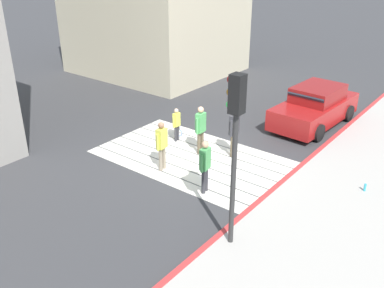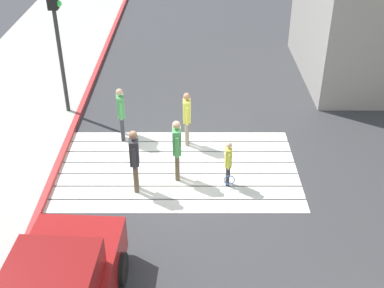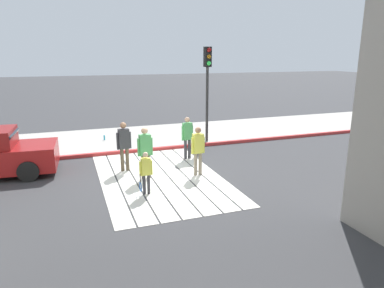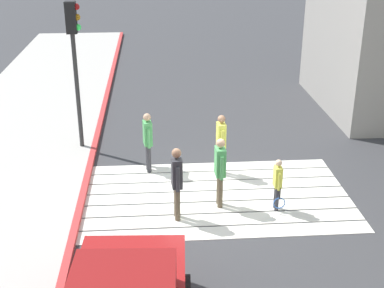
# 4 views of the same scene
# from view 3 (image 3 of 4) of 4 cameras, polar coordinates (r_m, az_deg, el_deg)

# --- Properties ---
(ground_plane) EXTENTS (120.00, 120.00, 0.00)m
(ground_plane) POSITION_cam_3_polar(r_m,az_deg,el_deg) (11.60, -5.27, -5.39)
(ground_plane) COLOR #38383A
(crosswalk_stripes) EXTENTS (6.40, 3.80, 0.01)m
(crosswalk_stripes) POSITION_cam_3_polar(r_m,az_deg,el_deg) (11.60, -5.27, -5.36)
(crosswalk_stripes) COLOR silver
(crosswalk_stripes) RESTS_ON ground
(sidewalk_west) EXTENTS (4.80, 40.00, 0.12)m
(sidewalk_west) POSITION_cam_3_polar(r_m,az_deg,el_deg) (16.85, -10.11, 0.95)
(sidewalk_west) COLOR #ADA8A0
(sidewalk_west) RESTS_ON ground
(curb_painted) EXTENTS (0.16, 40.00, 0.13)m
(curb_painted) POSITION_cam_3_polar(r_m,az_deg,el_deg) (14.61, -8.51, -1.04)
(curb_painted) COLOR #BC3333
(curb_painted) RESTS_ON ground
(traffic_light_corner) EXTENTS (0.39, 0.28, 4.24)m
(traffic_light_corner) POSITION_cam_3_polar(r_m,az_deg,el_deg) (15.34, 2.56, 11.10)
(traffic_light_corner) COLOR #2D2D2D
(traffic_light_corner) RESTS_ON ground
(water_bottle) EXTENTS (0.07, 0.07, 0.22)m
(water_bottle) POSITION_cam_3_polar(r_m,az_deg,el_deg) (16.45, -14.12, 1.01)
(water_bottle) COLOR #33A5BF
(water_bottle) RESTS_ON sidewalk_west
(pedestrian_adult_lead) EXTENTS (0.24, 0.50, 1.72)m
(pedestrian_adult_lead) POSITION_cam_3_polar(r_m,az_deg,el_deg) (12.09, -11.04, 0.17)
(pedestrian_adult_lead) COLOR brown
(pedestrian_adult_lead) RESTS_ON ground
(pedestrian_adult_trailing) EXTENTS (0.23, 0.48, 1.64)m
(pedestrian_adult_trailing) POSITION_cam_3_polar(r_m,az_deg,el_deg) (11.46, 0.98, -0.58)
(pedestrian_adult_trailing) COLOR gray
(pedestrian_adult_trailing) RESTS_ON ground
(pedestrian_adult_side) EXTENTS (0.26, 0.48, 1.63)m
(pedestrian_adult_side) POSITION_cam_3_polar(r_m,az_deg,el_deg) (13.28, -0.76, 1.50)
(pedestrian_adult_side) COLOR #333338
(pedestrian_adult_side) RESTS_ON ground
(pedestrian_teen_behind) EXTENTS (0.24, 0.50, 1.70)m
(pedestrian_teen_behind) POSITION_cam_3_polar(r_m,az_deg,el_deg) (11.21, -7.66, -0.86)
(pedestrian_teen_behind) COLOR brown
(pedestrian_teen_behind) RESTS_ON ground
(pedestrian_child_with_racket) EXTENTS (0.28, 0.39, 1.27)m
(pedestrian_child_with_racket) POSITION_cam_3_polar(r_m,az_deg,el_deg) (10.02, -7.58, -4.39)
(pedestrian_child_with_racket) COLOR #333338
(pedestrian_child_with_racket) RESTS_ON ground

